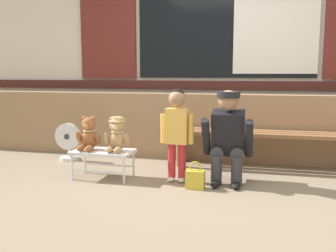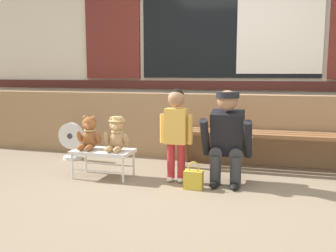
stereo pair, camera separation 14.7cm
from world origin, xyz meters
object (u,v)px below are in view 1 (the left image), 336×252
Objects in this scene: teddy_bear_with_hat at (117,135)px; floor_fan at (68,142)px; child_standing at (177,125)px; handbag_on_ground at (195,179)px; teddy_bear_plain at (89,135)px; wooden_bench_long at (263,137)px; small_display_bench at (103,153)px; adult_crouching at (229,137)px.

floor_fan is at bearing 144.24° from teddy_bear_with_hat.
handbag_on_ground is at bearing -41.53° from child_standing.
floor_fan is at bearing 132.41° from teddy_bear_plain.
small_display_bench is at bearing -153.94° from wooden_bench_long.
small_display_bench is 1.04m from handbag_on_ground.
floor_fan is (-1.80, 0.81, 0.14)m from handbag_on_ground.
adult_crouching reaches higher than wooden_bench_long.
teddy_bear_with_hat is at bearing -35.76° from floor_fan.
wooden_bench_long is 1.85m from small_display_bench.
adult_crouching is 1.98× the size of floor_fan.
wooden_bench_long is at bearing 26.06° from small_display_bench.
small_display_bench is at bearing -179.23° from teddy_bear_with_hat.
floor_fan is (-2.43, -0.13, -0.13)m from wooden_bench_long.
teddy_bear_with_hat is 1.18m from floor_fan.
adult_crouching is at bearing 6.65° from child_standing.
child_standing is 0.54m from adult_crouching.
teddy_bear_with_hat is 0.38× the size of child_standing.
teddy_bear_with_hat is 1.16m from adult_crouching.
teddy_bear_with_hat is 0.95m from handbag_on_ground.
teddy_bear_with_hat is at bearing 170.85° from handbag_on_ground.
floor_fan reaches higher than handbag_on_ground.
handbag_on_ground is at bearing -9.15° from teddy_bear_with_hat.
wooden_bench_long is 1.17m from handbag_on_ground.
wooden_bench_long is at bearing 40.74° from child_standing.
teddy_bear_plain reaches higher than small_display_bench.
adult_crouching is at bearing -116.64° from wooden_bench_long.
adult_crouching is at bearing -14.75° from floor_fan.
adult_crouching is (1.47, 0.13, 0.02)m from teddy_bear_plain.
adult_crouching is 3.49× the size of handbag_on_ground.
adult_crouching is (0.52, 0.06, -0.11)m from child_standing.
teddy_bear_plain is 0.38× the size of adult_crouching.
child_standing is 1.72m from floor_fan.
wooden_bench_long is 3.28× the size of small_display_bench.
teddy_bear_with_hat is at bearing -151.64° from wooden_bench_long.
floor_fan is at bearing 158.72° from child_standing.
teddy_bear_with_hat is 1.34× the size of handbag_on_ground.
teddy_bear_with_hat reaches higher than handbag_on_ground.
child_standing reaches higher than floor_fan.
child_standing reaches higher than teddy_bear_with_hat.
small_display_bench is (-1.66, -0.81, -0.11)m from wooden_bench_long.
teddy_bear_plain is at bearing -176.14° from child_standing.
adult_crouching is (-0.34, -0.68, 0.11)m from wooden_bench_long.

